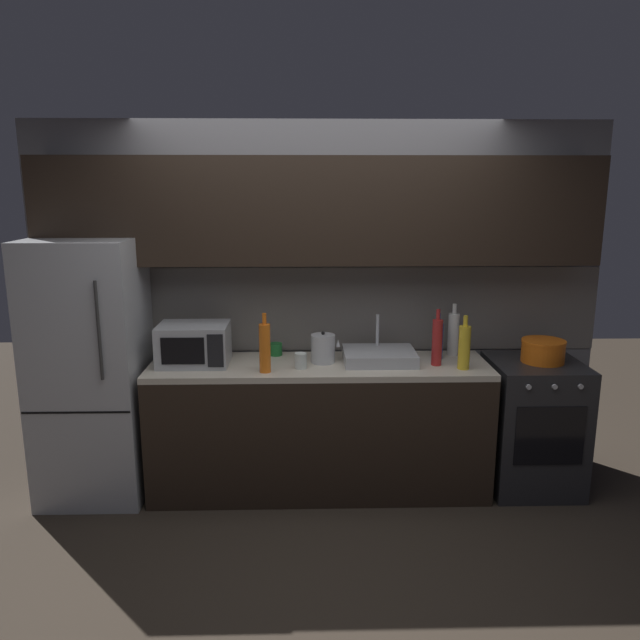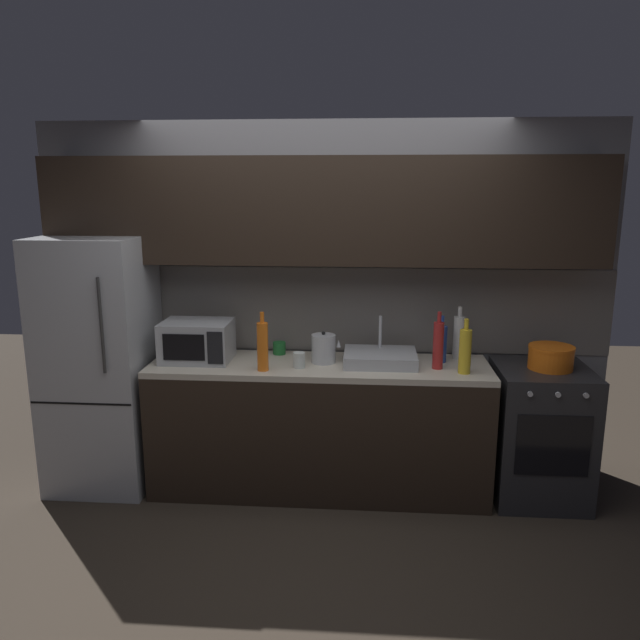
% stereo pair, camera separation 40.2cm
% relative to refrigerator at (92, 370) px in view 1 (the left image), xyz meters
% --- Properties ---
extents(ground_plane, '(10.00, 10.00, 0.00)m').
position_rel_refrigerator_xyz_m(ground_plane, '(1.51, -0.90, -0.87)').
color(ground_plane, '#2D261E').
extents(back_wall, '(4.00, 0.44, 2.50)m').
position_rel_refrigerator_xyz_m(back_wall, '(1.51, 0.30, 0.68)').
color(back_wall, slate).
rests_on(back_wall, ground).
extents(counter_run, '(2.26, 0.60, 0.90)m').
position_rel_refrigerator_xyz_m(counter_run, '(1.51, 0.00, -0.42)').
color(counter_run, black).
rests_on(counter_run, ground).
extents(refrigerator, '(0.68, 0.69, 1.74)m').
position_rel_refrigerator_xyz_m(refrigerator, '(0.00, 0.00, 0.00)').
color(refrigerator, '#ADAFB5').
rests_on(refrigerator, ground).
extents(oven_range, '(0.60, 0.62, 0.90)m').
position_rel_refrigerator_xyz_m(oven_range, '(2.98, -0.00, -0.42)').
color(oven_range, '#232326').
rests_on(oven_range, ground).
extents(microwave, '(0.46, 0.35, 0.27)m').
position_rel_refrigerator_xyz_m(microwave, '(0.68, 0.02, 0.17)').
color(microwave, '#A8AAAF').
rests_on(microwave, counter_run).
extents(sink_basin, '(0.48, 0.38, 0.30)m').
position_rel_refrigerator_xyz_m(sink_basin, '(1.92, 0.03, 0.07)').
color(sink_basin, '#ADAFB5').
rests_on(sink_basin, counter_run).
extents(kettle, '(0.20, 0.16, 0.21)m').
position_rel_refrigerator_xyz_m(kettle, '(1.54, 0.03, 0.13)').
color(kettle, '#B7BABF').
rests_on(kettle, counter_run).
extents(wine_bottle_orange, '(0.07, 0.07, 0.38)m').
position_rel_refrigerator_xyz_m(wine_bottle_orange, '(1.16, -0.18, 0.19)').
color(wine_bottle_orange, orange).
rests_on(wine_bottle_orange, counter_run).
extents(wine_bottle_white, '(0.08, 0.08, 0.37)m').
position_rel_refrigerator_xyz_m(wine_bottle_white, '(2.45, 0.19, 0.18)').
color(wine_bottle_white, silver).
rests_on(wine_bottle_white, counter_run).
extents(wine_bottle_yellow, '(0.08, 0.08, 0.35)m').
position_rel_refrigerator_xyz_m(wine_bottle_yellow, '(2.45, -0.14, 0.18)').
color(wine_bottle_yellow, gold).
rests_on(wine_bottle_yellow, counter_run).
extents(wine_bottle_blue, '(0.08, 0.08, 0.32)m').
position_rel_refrigerator_xyz_m(wine_bottle_blue, '(2.32, 0.10, 0.16)').
color(wine_bottle_blue, '#234299').
rests_on(wine_bottle_blue, counter_run).
extents(wine_bottle_red, '(0.07, 0.07, 0.38)m').
position_rel_refrigerator_xyz_m(wine_bottle_red, '(2.29, -0.05, 0.19)').
color(wine_bottle_red, '#A82323').
rests_on(wine_bottle_red, counter_run).
extents(mug_green, '(0.09, 0.09, 0.09)m').
position_rel_refrigerator_xyz_m(mug_green, '(1.21, 0.21, 0.07)').
color(mug_green, '#1E6B2D').
rests_on(mug_green, counter_run).
extents(mug_clear, '(0.08, 0.08, 0.10)m').
position_rel_refrigerator_xyz_m(mug_clear, '(1.39, -0.10, 0.08)').
color(mug_clear, silver).
rests_on(mug_clear, counter_run).
extents(cooking_pot, '(0.29, 0.29, 0.15)m').
position_rel_refrigerator_xyz_m(cooking_pot, '(3.02, 0.00, 0.11)').
color(cooking_pot, orange).
rests_on(cooking_pot, oven_range).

